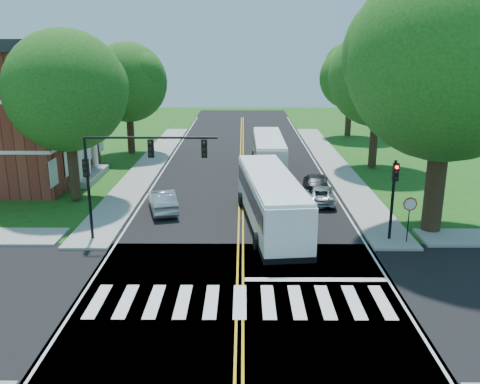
{
  "coord_description": "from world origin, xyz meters",
  "views": [
    {
      "loc": [
        0.13,
        -19.75,
        10.35
      ],
      "look_at": [
        -0.04,
        7.89,
        2.4
      ],
      "focal_mm": 38.0,
      "sensor_mm": 36.0,
      "label": 1
    }
  ],
  "objects_px": {
    "hatchback": "(163,201)",
    "dark_sedan": "(316,183)",
    "signal_ne": "(394,190)",
    "bus_follow": "(269,152)",
    "bus_lead": "(271,199)",
    "signal_nw": "(130,164)",
    "suv": "(320,194)"
  },
  "relations": [
    {
      "from": "hatchback",
      "to": "bus_lead",
      "type": "bearing_deg",
      "value": 143.05
    },
    {
      "from": "signal_nw",
      "to": "hatchback",
      "type": "distance_m",
      "value": 6.39
    },
    {
      "from": "signal_nw",
      "to": "bus_lead",
      "type": "bearing_deg",
      "value": 17.95
    },
    {
      "from": "bus_follow",
      "to": "dark_sedan",
      "type": "height_order",
      "value": "bus_follow"
    },
    {
      "from": "signal_nw",
      "to": "bus_lead",
      "type": "xyz_separation_m",
      "value": [
        7.61,
        2.47,
        -2.72
      ]
    },
    {
      "from": "signal_nw",
      "to": "dark_sedan",
      "type": "distance_m",
      "value": 15.56
    },
    {
      "from": "signal_nw",
      "to": "dark_sedan",
      "type": "bearing_deg",
      "value": 41.3
    },
    {
      "from": "signal_ne",
      "to": "bus_follow",
      "type": "distance_m",
      "value": 17.99
    },
    {
      "from": "hatchback",
      "to": "dark_sedan",
      "type": "height_order",
      "value": "hatchback"
    },
    {
      "from": "bus_lead",
      "to": "hatchback",
      "type": "distance_m",
      "value": 7.41
    },
    {
      "from": "signal_nw",
      "to": "bus_follow",
      "type": "relative_size",
      "value": 0.64
    },
    {
      "from": "signal_ne",
      "to": "dark_sedan",
      "type": "relative_size",
      "value": 0.96
    },
    {
      "from": "suv",
      "to": "signal_nw",
      "type": "bearing_deg",
      "value": 37.66
    },
    {
      "from": "bus_lead",
      "to": "bus_follow",
      "type": "height_order",
      "value": "bus_lead"
    },
    {
      "from": "signal_ne",
      "to": "bus_lead",
      "type": "height_order",
      "value": "signal_ne"
    },
    {
      "from": "signal_ne",
      "to": "signal_nw",
      "type": "bearing_deg",
      "value": -179.95
    },
    {
      "from": "bus_lead",
      "to": "hatchback",
      "type": "relative_size",
      "value": 2.81
    },
    {
      "from": "dark_sedan",
      "to": "signal_ne",
      "type": "bearing_deg",
      "value": 111.27
    },
    {
      "from": "dark_sedan",
      "to": "bus_lead",
      "type": "bearing_deg",
      "value": 69.61
    },
    {
      "from": "hatchback",
      "to": "signal_ne",
      "type": "bearing_deg",
      "value": 143.44
    },
    {
      "from": "bus_lead",
      "to": "bus_follow",
      "type": "relative_size",
      "value": 1.1
    },
    {
      "from": "hatchback",
      "to": "dark_sedan",
      "type": "distance_m",
      "value": 11.61
    },
    {
      "from": "bus_lead",
      "to": "hatchback",
      "type": "xyz_separation_m",
      "value": [
        -6.84,
        2.72,
        -0.93
      ]
    },
    {
      "from": "bus_follow",
      "to": "dark_sedan",
      "type": "relative_size",
      "value": 2.45
    },
    {
      "from": "signal_nw",
      "to": "suv",
      "type": "bearing_deg",
      "value": 32.68
    },
    {
      "from": "signal_ne",
      "to": "dark_sedan",
      "type": "xyz_separation_m",
      "value": [
        -2.7,
        9.96,
        -2.29
      ]
    },
    {
      "from": "bus_follow",
      "to": "bus_lead",
      "type": "bearing_deg",
      "value": 87.5
    },
    {
      "from": "signal_ne",
      "to": "suv",
      "type": "height_order",
      "value": "signal_ne"
    },
    {
      "from": "signal_ne",
      "to": "bus_follow",
      "type": "xyz_separation_m",
      "value": [
        -5.86,
        16.95,
        -1.43
      ]
    },
    {
      "from": "signal_ne",
      "to": "hatchback",
      "type": "relative_size",
      "value": 1.01
    },
    {
      "from": "signal_ne",
      "to": "suv",
      "type": "xyz_separation_m",
      "value": [
        -2.8,
        7.21,
        -2.36
      ]
    },
    {
      "from": "signal_nw",
      "to": "bus_lead",
      "type": "relative_size",
      "value": 0.58
    }
  ]
}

